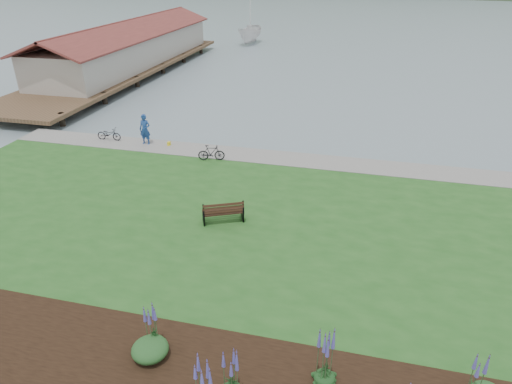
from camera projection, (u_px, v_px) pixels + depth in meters
ground at (240, 219)px, 21.86m from camera, size 600.00×600.00×0.00m
lawn at (227, 238)px, 20.04m from camera, size 34.00×20.00×0.40m
shoreline_path at (270, 157)px, 27.63m from camera, size 34.00×2.20×0.03m
pier_pavilion at (129, 48)px, 48.68m from camera, size 8.00×36.00×5.40m
park_bench at (223, 212)px, 20.55m from camera, size 1.98×1.45×1.14m
person at (145, 127)px, 29.06m from camera, size 0.85×0.59×2.33m
bicycle_a at (109, 134)px, 30.03m from camera, size 0.66×1.66×0.86m
bicycle_b at (211, 153)px, 27.02m from camera, size 0.84×1.64×0.95m
sailboat at (250, 44)px, 66.65m from camera, size 11.97×12.16×29.44m
pannier at (169, 144)px, 29.27m from camera, size 0.16×0.25×0.27m
echium_0 at (231, 376)px, 12.23m from camera, size 0.62×0.62×1.80m
echium_1 at (326, 356)px, 12.50m from camera, size 0.62×0.62×2.29m
echium_3 at (473, 380)px, 11.98m from camera, size 0.62×0.62×2.17m
echium_4 at (153, 327)px, 13.78m from camera, size 0.62×0.62×1.91m
shrub_0 at (150, 349)px, 13.64m from camera, size 1.12×1.12×0.56m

